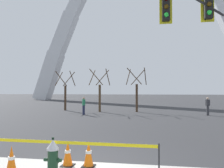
% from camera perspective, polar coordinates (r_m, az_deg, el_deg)
% --- Properties ---
extents(ground_plane, '(240.00, 240.00, 0.00)m').
position_cam_1_polar(ground_plane, '(7.26, -5.11, -19.00)').
color(ground_plane, '#333335').
extents(fire_hydrant, '(0.46, 0.48, 0.99)m').
position_cam_1_polar(fire_hydrant, '(6.35, -14.22, -17.12)').
color(fire_hydrant, black).
rests_on(fire_hydrant, ground).
extents(caution_tape_barrier, '(5.72, 0.16, 0.90)m').
position_cam_1_polar(caution_tape_barrier, '(6.55, -15.28, -15.12)').
color(caution_tape_barrier, '#232326').
rests_on(caution_tape_barrier, ground).
extents(traffic_cone_by_hydrant, '(0.36, 0.36, 0.73)m').
position_cam_1_polar(traffic_cone_by_hydrant, '(7.11, -10.76, -16.33)').
color(traffic_cone_by_hydrant, black).
rests_on(traffic_cone_by_hydrant, ground).
extents(traffic_cone_mid_sidewalk, '(0.36, 0.36, 0.73)m').
position_cam_1_polar(traffic_cone_mid_sidewalk, '(6.97, -5.74, -16.65)').
color(traffic_cone_mid_sidewalk, black).
rests_on(traffic_cone_mid_sidewalk, ground).
extents(traffic_cone_curb_edge, '(0.36, 0.36, 0.73)m').
position_cam_1_polar(traffic_cone_curb_edge, '(6.89, -23.35, -16.72)').
color(traffic_cone_curb_edge, black).
rests_on(traffic_cone_curb_edge, ground).
extents(traffic_signal_gantry, '(5.02, 0.44, 6.00)m').
position_cam_1_polar(traffic_signal_gantry, '(8.74, 24.21, 11.10)').
color(traffic_signal_gantry, '#232326').
rests_on(traffic_signal_gantry, ground).
extents(monument_arch, '(50.99, 3.24, 39.64)m').
position_cam_1_polar(monument_arch, '(54.24, 7.48, 14.70)').
color(monument_arch, silver).
rests_on(monument_arch, ground).
extents(tree_far_left, '(1.97, 1.98, 4.27)m').
position_cam_1_polar(tree_far_left, '(26.08, -11.33, -2.15)').
color(tree_far_left, '#473323').
rests_on(tree_far_left, ground).
extents(tree_left_mid, '(2.00, 2.01, 4.34)m').
position_cam_1_polar(tree_left_mid, '(23.84, -3.02, -2.17)').
color(tree_left_mid, brown).
rests_on(tree_left_mid, ground).
extents(tree_center_left, '(2.04, 2.05, 4.43)m').
position_cam_1_polar(tree_center_left, '(23.85, 6.04, -2.06)').
color(tree_center_left, '#473323').
rests_on(tree_center_left, ground).
extents(pedestrian_walking_left, '(0.35, 0.39, 1.59)m').
position_cam_1_polar(pedestrian_walking_left, '(21.08, -6.93, -5.26)').
color(pedestrian_walking_left, '#232847').
rests_on(pedestrian_walking_left, ground).
extents(pedestrian_standing_center, '(0.39, 0.34, 1.59)m').
position_cam_1_polar(pedestrian_standing_center, '(22.06, 22.34, -4.99)').
color(pedestrian_standing_center, '#38383D').
rests_on(pedestrian_standing_center, ground).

